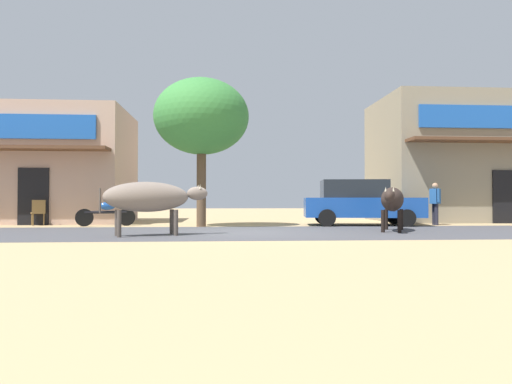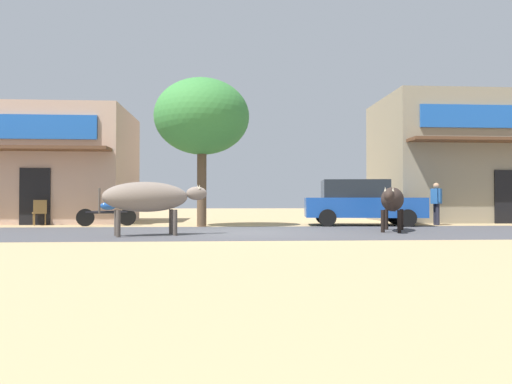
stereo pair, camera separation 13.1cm
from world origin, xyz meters
name	(u,v)px [view 1 (the left image)]	position (x,y,z in m)	size (l,w,h in m)	color
ground	(245,232)	(0.00, 0.00, 0.00)	(80.00, 80.00, 0.00)	tan
asphalt_road	(245,232)	(0.00, 0.00, 0.00)	(72.00, 5.66, 0.00)	#48484C
storefront_left_cafe	(45,166)	(-8.02, 6.75, 2.32)	(6.77, 5.59, 4.63)	tan
storefront_right_club	(456,160)	(9.73, 6.76, 2.70)	(6.81, 5.59, 5.38)	gray
roadside_tree	(201,117)	(-1.37, 3.00, 3.79)	(3.29, 3.29, 5.13)	brown
parked_hatchback_car	(360,202)	(4.35, 3.46, 0.84)	(4.38, 2.41, 1.64)	#19469C
parked_motorcycle	(107,213)	(-4.71, 3.59, 0.47)	(1.98, 0.59, 1.06)	black
cow_near_brown	(149,197)	(-2.52, -1.08, 0.98)	(2.72, 1.38, 1.38)	gray
cow_far_dark	(392,200)	(4.33, 0.15, 0.92)	(1.47, 2.57, 1.29)	#312520
pedestrian_by_shop	(435,200)	(7.16, 3.40, 0.90)	(0.47, 0.61, 1.55)	#262633
cafe_chair_near_tree	(38,211)	(-7.26, 4.11, 0.51)	(0.60, 0.60, 0.92)	brown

